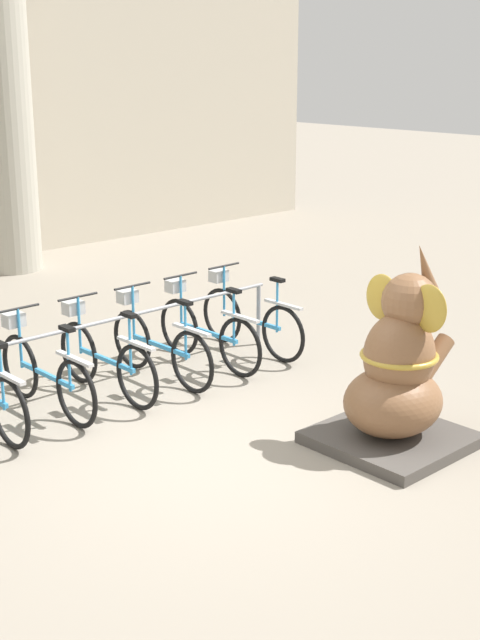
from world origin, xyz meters
name	(u,v)px	position (x,y,z in m)	size (l,w,h in m)	color
ground_plane	(209,454)	(0.00, 0.00, 0.00)	(60.00, 60.00, 0.00)	gray
column_right	(1,107)	(2.29, 7.60, 2.62)	(1.23, 1.23, 5.16)	#ADA899
bike_rack	(97,335)	(0.17, 1.95, 0.63)	(4.76, 0.05, 0.77)	gray
bicycle_2	(45,373)	(-0.52, 1.86, 0.40)	(0.48, 1.73, 0.98)	black
bicycle_3	(104,358)	(0.17, 1.84, 0.40)	(0.48, 1.73, 0.98)	black
bicycle_4	(159,344)	(0.86, 1.82, 0.40)	(0.48, 1.73, 0.98)	black
bicycle_5	(206,331)	(1.55, 1.83, 0.40)	(0.48, 1.73, 0.98)	black
bicycle_6	(249,319)	(2.25, 1.85, 0.40)	(0.48, 1.73, 0.98)	black
elephant_statue	(398,378)	(1.41, -0.97, 0.63)	(1.24, 1.24, 1.86)	#4C4742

